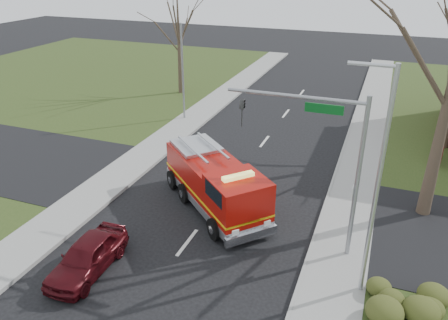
% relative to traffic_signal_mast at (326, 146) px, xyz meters
% --- Properties ---
extents(ground, '(120.00, 120.00, 0.00)m').
position_rel_traffic_signal_mast_xyz_m(ground, '(-5.21, -1.50, -4.71)').
color(ground, black).
rests_on(ground, ground).
extents(sidewalk_right, '(2.40, 80.00, 0.15)m').
position_rel_traffic_signal_mast_xyz_m(sidewalk_right, '(0.99, -1.50, -4.63)').
color(sidewalk_right, gray).
rests_on(sidewalk_right, ground).
extents(sidewalk_left, '(2.40, 80.00, 0.15)m').
position_rel_traffic_signal_mast_xyz_m(sidewalk_left, '(-11.41, -1.50, -4.63)').
color(sidewalk_left, gray).
rests_on(sidewalk_left, ground).
extents(health_center_sign, '(0.12, 2.00, 1.40)m').
position_rel_traffic_signal_mast_xyz_m(health_center_sign, '(5.29, 11.00, -3.83)').
color(health_center_sign, '#4E1412').
rests_on(health_center_sign, ground).
extents(hedge_corner, '(2.80, 2.00, 0.90)m').
position_rel_traffic_signal_mast_xyz_m(hedge_corner, '(3.79, -2.50, -4.13)').
color(hedge_corner, '#2E3B15').
rests_on(hedge_corner, lawn_right).
extents(bare_tree_left, '(4.50, 4.50, 9.00)m').
position_rel_traffic_signal_mast_xyz_m(bare_tree_left, '(-15.21, 18.50, 0.86)').
color(bare_tree_left, '#3B2E23').
rests_on(bare_tree_left, ground).
extents(traffic_signal_mast, '(5.29, 0.18, 6.80)m').
position_rel_traffic_signal_mast_xyz_m(traffic_signal_mast, '(0.00, 0.00, 0.00)').
color(traffic_signal_mast, gray).
rests_on(traffic_signal_mast, ground).
extents(streetlight_pole, '(1.48, 0.16, 8.40)m').
position_rel_traffic_signal_mast_xyz_m(streetlight_pole, '(1.93, -2.00, -0.16)').
color(streetlight_pole, '#B7BABF').
rests_on(streetlight_pole, ground).
extents(utility_pole_far, '(0.14, 0.14, 7.00)m').
position_rel_traffic_signal_mast_xyz_m(utility_pole_far, '(-12.01, 12.50, -1.21)').
color(utility_pole_far, gray).
rests_on(utility_pole_far, ground).
extents(fire_engine, '(6.75, 6.48, 2.82)m').
position_rel_traffic_signal_mast_xyz_m(fire_engine, '(-5.11, 1.61, -3.43)').
color(fire_engine, '#970D06').
rests_on(fire_engine, ground).
extents(parked_car_maroon, '(1.72, 4.03, 1.36)m').
position_rel_traffic_signal_mast_xyz_m(parked_car_maroon, '(-8.01, -4.50, -4.03)').
color(parked_car_maroon, '#410A0F').
rests_on(parked_car_maroon, ground).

